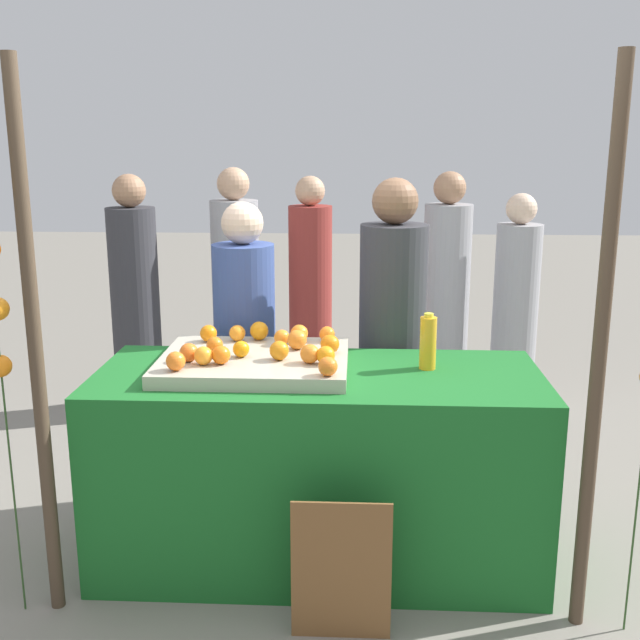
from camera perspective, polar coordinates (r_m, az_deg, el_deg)
name	(u,v)px	position (r m, az deg, el deg)	size (l,w,h in m)	color
ground_plane	(318,555)	(3.69, -0.12, -17.21)	(24.00, 24.00, 0.00)	gray
stall_counter	(318,467)	(3.48, -0.13, -10.93)	(1.95, 0.79, 0.89)	#196023
orange_tray	(254,362)	(3.38, -4.94, -3.16)	(0.82, 0.65, 0.06)	#B2AD99
orange_0	(297,340)	(3.45, -1.73, -1.48)	(0.09, 0.09, 0.09)	orange
orange_1	(208,333)	(3.62, -8.35, -1.00)	(0.08, 0.08, 0.08)	orange
orange_2	(282,337)	(3.53, -2.87, -1.31)	(0.07, 0.07, 0.07)	orange
orange_3	(330,344)	(3.39, 0.74, -1.82)	(0.09, 0.09, 0.09)	orange
orange_4	(299,333)	(3.57, -1.57, -1.01)	(0.08, 0.08, 0.08)	orange
orange_5	(221,355)	(3.26, -7.42, -2.61)	(0.08, 0.08, 0.08)	orange
orange_6	(328,366)	(3.07, 0.59, -3.49)	(0.08, 0.08, 0.08)	orange
orange_7	(176,361)	(3.20, -10.75, -3.05)	(0.08, 0.08, 0.08)	orange
orange_8	(241,349)	(3.35, -5.93, -2.18)	(0.07, 0.07, 0.07)	orange
orange_9	(259,331)	(3.62, -4.57, -0.81)	(0.09, 0.09, 0.09)	orange
orange_10	(326,355)	(3.23, 0.42, -2.66)	(0.08, 0.08, 0.08)	orange
orange_11	(215,345)	(3.42, -7.88, -1.87)	(0.07, 0.07, 0.07)	orange
orange_12	(203,356)	(3.26, -8.73, -2.66)	(0.08, 0.08, 0.08)	orange
orange_13	(310,354)	(3.24, -0.77, -2.55)	(0.08, 0.08, 0.08)	orange
orange_14	(237,333)	(3.61, -6.21, -0.98)	(0.08, 0.08, 0.08)	orange
orange_15	(189,352)	(3.31, -9.79, -2.41)	(0.08, 0.08, 0.08)	orange
orange_16	(327,334)	(3.58, 0.53, -1.06)	(0.07, 0.07, 0.07)	orange
orange_17	(279,351)	(3.29, -3.07, -2.29)	(0.08, 0.08, 0.08)	orange
juice_bottle	(428,342)	(3.38, 8.09, -1.68)	(0.07, 0.07, 0.25)	gold
chalkboard_sign	(341,571)	(3.05, 1.60, -18.29)	(0.38, 0.03, 0.58)	brown
vendor_left	(246,364)	(3.99, -5.59, -3.33)	(0.32, 0.32, 1.57)	#384C8C
vendor_right	(392,356)	(3.93, 5.38, -2.71)	(0.34, 0.34, 1.69)	#333338
crowd_person_0	(236,295)	(5.49, -6.30, 1.88)	(0.34, 0.34, 1.68)	#99999E
crowd_person_1	(310,292)	(5.71, -0.72, 2.09)	(0.32, 0.32, 1.61)	maroon
crowd_person_2	(135,304)	(5.39, -13.64, 1.18)	(0.33, 0.33, 1.65)	#333338
crowd_person_3	(515,313)	(5.39, 14.39, 0.51)	(0.31, 0.31, 1.52)	#99999E
crowd_person_4	(445,299)	(5.46, 9.37, 1.59)	(0.33, 0.33, 1.66)	#99999E
canopy_post_left	(36,352)	(3.09, -20.51, -2.28)	(0.06, 0.06, 2.18)	#473828
canopy_post_right	(599,360)	(2.98, 20.14, -2.84)	(0.06, 0.06, 2.18)	#473828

